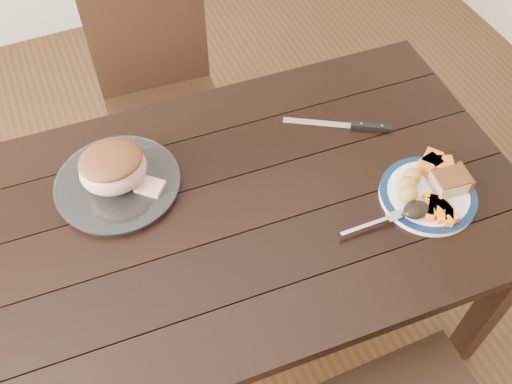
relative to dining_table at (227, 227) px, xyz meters
name	(u,v)px	position (x,y,z in m)	size (l,w,h in m)	color
ground	(234,326)	(0.00, 0.00, -0.66)	(4.00, 4.00, 0.00)	#472B16
dining_table	(227,227)	(0.00, 0.00, 0.00)	(1.65, 0.99, 0.75)	black
chair_far	(162,92)	(0.03, 0.74, -0.13)	(0.45, 0.46, 0.93)	black
dinner_plate	(428,195)	(0.51, -0.18, 0.10)	(0.26, 0.26, 0.02)	white
plate_rim	(428,193)	(0.51, -0.18, 0.11)	(0.26, 0.26, 0.02)	#0B1D3B
serving_platter	(118,185)	(-0.24, 0.18, 0.10)	(0.33, 0.33, 0.02)	white
pork_slice	(450,182)	(0.57, -0.19, 0.13)	(0.09, 0.07, 0.04)	tan
roasted_potatoes	(409,185)	(0.46, -0.15, 0.14)	(0.09, 0.09, 0.05)	gold
carrot_batons	(439,209)	(0.50, -0.24, 0.12)	(0.09, 0.12, 0.02)	orange
pumpkin_wedges	(434,164)	(0.57, -0.12, 0.13)	(0.09, 0.09, 0.04)	orange
dark_mushroom	(416,210)	(0.44, -0.23, 0.13)	(0.07, 0.05, 0.03)	black
fork	(377,222)	(0.33, -0.21, 0.11)	(0.18, 0.03, 0.00)	silver
roast_joint	(113,169)	(-0.24, 0.18, 0.17)	(0.18, 0.15, 0.12)	tan
cut_slice	(150,187)	(-0.16, 0.13, 0.12)	(0.07, 0.06, 0.02)	tan
carving_knife	(358,126)	(0.47, 0.12, 0.10)	(0.29, 0.18, 0.01)	silver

